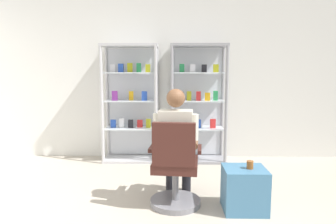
# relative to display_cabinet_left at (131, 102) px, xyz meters

# --- Properties ---
(back_wall) EXTENTS (6.00, 0.10, 2.70)m
(back_wall) POSITION_rel_display_cabinet_left_xyz_m (0.55, 0.24, 0.39)
(back_wall) COLOR silver
(back_wall) RESTS_ON ground
(display_cabinet_left) EXTENTS (0.90, 0.45, 1.90)m
(display_cabinet_left) POSITION_rel_display_cabinet_left_xyz_m (0.00, 0.00, 0.00)
(display_cabinet_left) COLOR #B7B7BC
(display_cabinet_left) RESTS_ON ground
(display_cabinet_right) EXTENTS (0.90, 0.45, 1.90)m
(display_cabinet_right) POSITION_rel_display_cabinet_left_xyz_m (1.10, -0.00, 0.00)
(display_cabinet_right) COLOR gray
(display_cabinet_right) RESTS_ON ground
(office_chair) EXTENTS (0.59, 0.56, 0.96)m
(office_chair) POSITION_rel_display_cabinet_left_xyz_m (0.72, -1.81, -0.57)
(office_chair) COLOR slate
(office_chair) RESTS_ON ground
(seated_shopkeeper) EXTENTS (0.51, 0.59, 1.29)m
(seated_shopkeeper) POSITION_rel_display_cabinet_left_xyz_m (0.74, -1.64, -0.25)
(seated_shopkeeper) COLOR black
(seated_shopkeeper) RESTS_ON ground
(storage_crate) EXTENTS (0.44, 0.40, 0.46)m
(storage_crate) POSITION_rel_display_cabinet_left_xyz_m (1.46, -1.87, -0.73)
(storage_crate) COLOR teal
(storage_crate) RESTS_ON ground
(tea_glass) EXTENTS (0.07, 0.07, 0.08)m
(tea_glass) POSITION_rel_display_cabinet_left_xyz_m (1.51, -1.89, -0.46)
(tea_glass) COLOR brown
(tea_glass) RESTS_ON storage_crate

